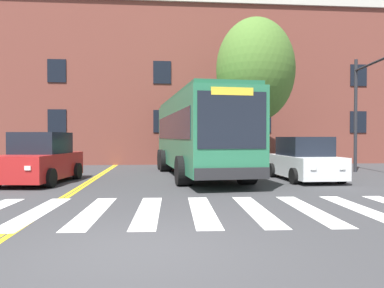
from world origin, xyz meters
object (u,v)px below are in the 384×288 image
Objects in this scene: car_red_near_lane at (41,160)px; car_white_far_lane at (304,160)px; city_bus at (198,133)px; traffic_light_near_corner at (372,92)px; street_tree_curbside_large at (255,71)px.

car_red_near_lane reaches higher than car_white_far_lane.
traffic_light_near_corner is at bearing -4.46° from city_bus.
city_bus is 7.99m from traffic_light_near_corner.
traffic_light_near_corner is (7.76, -0.61, 1.82)m from city_bus.
car_white_far_lane is at bearing -27.02° from city_bus.
city_bus is 5.09m from street_tree_curbside_large.
car_red_near_lane is 11.17m from street_tree_curbside_large.
street_tree_curbside_large is (3.21, 2.30, 3.22)m from city_bus.
city_bus is 1.39× the size of street_tree_curbside_large.
city_bus is 4.70m from car_white_far_lane.
car_white_far_lane is 4.93m from traffic_light_near_corner.
city_bus is at bearing 18.38° from car_red_near_lane.
car_red_near_lane is 14.28m from traffic_light_near_corner.
city_bus is 2.72× the size of car_white_far_lane.
car_white_far_lane is (10.23, -0.03, -0.06)m from car_red_near_lane.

